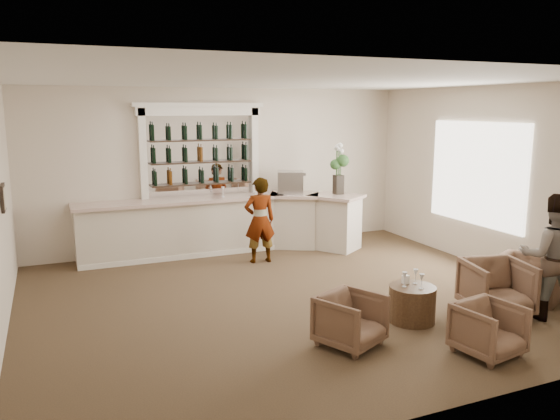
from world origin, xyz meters
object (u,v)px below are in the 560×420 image
Objects in this scene: guest at (552,257)px; armchair_left at (351,320)px; cocktail_table at (412,304)px; sommelier at (260,220)px; bar_counter at (224,225)px; armchair_far at (530,278)px; armchair_right at (497,287)px; flower_vase at (339,166)px; espresso_machine at (290,182)px; armchair_center at (489,330)px.

armchair_left is at bearing 34.47° from guest.
sommelier is (-0.87, 3.57, 0.57)m from cocktail_table.
sommelier is at bearing -65.77° from bar_counter.
armchair_left is 3.48m from armchair_far.
armchair_right is (2.46, 0.12, 0.06)m from armchair_left.
flower_vase reaches higher than armchair_left.
flower_vase is at bearing -12.59° from bar_counter.
guest is 1.68× the size of flower_vase.
guest is at bearing -19.20° from cocktail_table.
armchair_far is (3.56, -4.40, -0.26)m from bar_counter.
sommelier is 0.92× the size of guest.
bar_counter is at bearing -18.86° from guest.
sommelier reaches higher than espresso_machine.
cocktail_table is 1.21× the size of espresso_machine.
armchair_far is at bearing -72.20° from flower_vase.
guest is at bearing -23.60° from armchair_right.
bar_counter reaches higher than armchair_far.
armchair_right is (1.28, -0.23, 0.14)m from cocktail_table.
armchair_far is at bearing -41.24° from espresso_machine.
armchair_right is at bearing -98.12° from armchair_far.
espresso_machine reaches higher than armchair_right.
armchair_right is 4.91m from espresso_machine.
flower_vase is at bearing 37.30° from armchair_left.
flower_vase is (-1.25, 3.88, 1.42)m from armchair_far.
sommelier reaches higher than armchair_left.
espresso_machine reaches higher than cocktail_table.
bar_counter is 7.91× the size of armchair_left.
armchair_far is at bearing -18.31° from armchair_left.
sommelier reaches higher than armchair_far.
cocktail_table is at bearing -104.53° from flower_vase.
sommelier is 1.56× the size of flower_vase.
armchair_left is at bearing -163.69° from armchair_right.
guest is 2.07× the size of armchair_right.
bar_counter is at bearing 65.62° from armchair_left.
armchair_center is 5.76m from espresso_machine.
armchair_center is at bearing -57.94° from armchair_left.
guest reaches higher than armchair_right.
armchair_center is 5.45m from flower_vase.
cocktail_table is 2.28m from armchair_far.
cocktail_table is 4.37m from flower_vase.
bar_counter is 10.89× the size of espresso_machine.
armchair_right is (2.16, -3.80, -0.43)m from sommelier.
armchair_far is (3.45, 0.45, -0.02)m from armchair_left.
sommelier is 1.70× the size of armchair_far.
armchair_left is 5.09m from espresso_machine.
armchair_far is (0.99, 0.32, -0.08)m from armchair_right.
cocktail_table is at bearing 108.75° from sommelier.
armchair_right is 0.89× the size of armchair_far.
bar_counter is 8.22× the size of armchair_center.
sommelier reaches higher than armchair_right.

